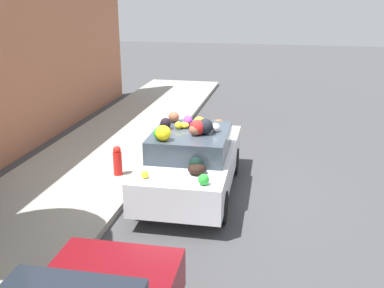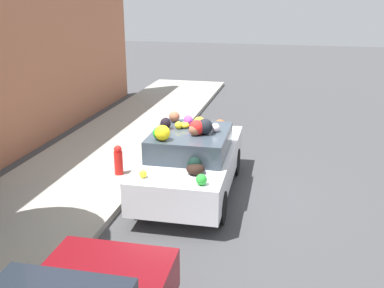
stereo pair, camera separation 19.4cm
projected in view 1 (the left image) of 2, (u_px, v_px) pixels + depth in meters
ground_plane at (188, 192)px, 9.87m from camera, size 60.00×60.00×0.00m
sidewalk_curb at (73, 179)px, 10.37m from camera, size 24.00×3.20×0.14m
fire_hydrant at (118, 161)px, 10.33m from camera, size 0.20×0.20×0.70m
art_car at (192, 160)px, 9.57m from camera, size 4.03×1.85×1.76m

